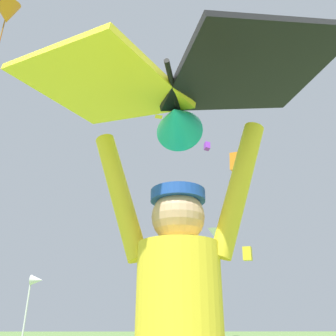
{
  "coord_description": "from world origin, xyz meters",
  "views": [
    {
      "loc": [
        -0.13,
        -1.8,
        1.07
      ],
      "look_at": [
        -0.06,
        2.15,
        2.83
      ],
      "focal_mm": 37.59,
      "sensor_mm": 36.0,
      "label": 1
    }
  ],
  "objects_px": {
    "distant_kite_orange_high_left": "(7,13)",
    "marker_flag": "(35,287)",
    "distant_kite_yellow_mid_right": "(247,254)",
    "distant_kite_yellow_high_right": "(159,116)",
    "distant_kite_magenta_low_right": "(174,213)",
    "distant_kite_purple_far_center": "(207,146)",
    "distant_kite_orange_mid_left": "(237,162)",
    "held_stunt_kite": "(175,91)",
    "distant_kite_white_overhead_distant": "(215,233)"
  },
  "relations": [
    {
      "from": "distant_kite_yellow_mid_right",
      "to": "distant_kite_purple_far_center",
      "type": "xyz_separation_m",
      "value": [
        -2.2,
        3.52,
        11.16
      ]
    },
    {
      "from": "held_stunt_kite",
      "to": "distant_kite_yellow_mid_right",
      "type": "relative_size",
      "value": 1.56
    },
    {
      "from": "distant_kite_magenta_low_right",
      "to": "distant_kite_yellow_high_right",
      "type": "relative_size",
      "value": 0.81
    },
    {
      "from": "distant_kite_orange_high_left",
      "to": "distant_kite_purple_far_center",
      "type": "relative_size",
      "value": 3.29
    },
    {
      "from": "distant_kite_orange_mid_left",
      "to": "distant_kite_orange_high_left",
      "type": "bearing_deg",
      "value": -145.14
    },
    {
      "from": "marker_flag",
      "to": "distant_kite_purple_far_center",
      "type": "bearing_deg",
      "value": 71.16
    },
    {
      "from": "distant_kite_orange_high_left",
      "to": "marker_flag",
      "type": "xyz_separation_m",
      "value": [
        4.67,
        -3.9,
        -13.2
      ]
    },
    {
      "from": "held_stunt_kite",
      "to": "distant_kite_magenta_low_right",
      "type": "distance_m",
      "value": 35.3
    },
    {
      "from": "distant_kite_orange_high_left",
      "to": "distant_kite_white_overhead_distant",
      "type": "xyz_separation_m",
      "value": [
        12.24,
        16.47,
        -6.99
      ]
    },
    {
      "from": "distant_kite_orange_high_left",
      "to": "marker_flag",
      "type": "relative_size",
      "value": 1.42
    },
    {
      "from": "distant_kite_yellow_mid_right",
      "to": "distant_kite_yellow_high_right",
      "type": "relative_size",
      "value": 1.03
    },
    {
      "from": "distant_kite_yellow_high_right",
      "to": "distant_kite_orange_mid_left",
      "type": "distance_m",
      "value": 13.45
    },
    {
      "from": "distant_kite_orange_high_left",
      "to": "marker_flag",
      "type": "height_order",
      "value": "distant_kite_orange_high_left"
    },
    {
      "from": "distant_kite_orange_mid_left",
      "to": "held_stunt_kite",
      "type": "bearing_deg",
      "value": -103.93
    },
    {
      "from": "distant_kite_yellow_high_right",
      "to": "marker_flag",
      "type": "distance_m",
      "value": 28.17
    },
    {
      "from": "marker_flag",
      "to": "distant_kite_orange_high_left",
      "type": "bearing_deg",
      "value": 140.18
    },
    {
      "from": "distant_kite_yellow_mid_right",
      "to": "distant_kite_orange_mid_left",
      "type": "bearing_deg",
      "value": -105.19
    },
    {
      "from": "held_stunt_kite",
      "to": "distant_kite_orange_mid_left",
      "type": "relative_size",
      "value": 1.25
    },
    {
      "from": "held_stunt_kite",
      "to": "distant_kite_purple_far_center",
      "type": "height_order",
      "value": "distant_kite_purple_far_center"
    },
    {
      "from": "distant_kite_yellow_high_right",
      "to": "distant_kite_purple_far_center",
      "type": "bearing_deg",
      "value": 7.79
    },
    {
      "from": "distant_kite_yellow_mid_right",
      "to": "marker_flag",
      "type": "bearing_deg",
      "value": -117.75
    },
    {
      "from": "distant_kite_yellow_mid_right",
      "to": "marker_flag",
      "type": "distance_m",
      "value": 21.19
    },
    {
      "from": "distant_kite_purple_far_center",
      "to": "marker_flag",
      "type": "distance_m",
      "value": 27.76
    },
    {
      "from": "distant_kite_orange_mid_left",
      "to": "marker_flag",
      "type": "relative_size",
      "value": 0.61
    },
    {
      "from": "distant_kite_yellow_high_right",
      "to": "distant_kite_orange_mid_left",
      "type": "xyz_separation_m",
      "value": [
        5.51,
        -8.41,
        -8.94
      ]
    },
    {
      "from": "held_stunt_kite",
      "to": "distant_kite_orange_mid_left",
      "type": "xyz_separation_m",
      "value": [
        5.05,
        20.38,
        9.14
      ]
    },
    {
      "from": "distant_kite_orange_high_left",
      "to": "distant_kite_white_overhead_distant",
      "type": "bearing_deg",
      "value": 53.38
    },
    {
      "from": "distant_kite_purple_far_center",
      "to": "distant_kite_orange_mid_left",
      "type": "distance_m",
      "value": 10.87
    },
    {
      "from": "distant_kite_yellow_mid_right",
      "to": "distant_kite_magenta_low_right",
      "type": "height_order",
      "value": "distant_kite_magenta_low_right"
    },
    {
      "from": "distant_kite_white_overhead_distant",
      "to": "held_stunt_kite",
      "type": "bearing_deg",
      "value": -99.08
    },
    {
      "from": "distant_kite_yellow_high_right",
      "to": "distant_kite_white_overhead_distant",
      "type": "distance_m",
      "value": 13.08
    },
    {
      "from": "distant_kite_yellow_mid_right",
      "to": "distant_kite_purple_far_center",
      "type": "distance_m",
      "value": 11.9
    },
    {
      "from": "distant_kite_purple_far_center",
      "to": "distant_kite_white_overhead_distant",
      "type": "bearing_deg",
      "value": -86.4
    },
    {
      "from": "distant_kite_orange_high_left",
      "to": "distant_kite_orange_mid_left",
      "type": "distance_m",
      "value": 16.11
    },
    {
      "from": "held_stunt_kite",
      "to": "distant_kite_white_overhead_distant",
      "type": "distance_m",
      "value": 28.88
    },
    {
      "from": "distant_kite_orange_high_left",
      "to": "distant_kite_yellow_mid_right",
      "type": "relative_size",
      "value": 2.89
    },
    {
      "from": "distant_kite_purple_far_center",
      "to": "distant_kite_orange_high_left",
      "type": "bearing_deg",
      "value": -124.0
    },
    {
      "from": "distant_kite_orange_high_left",
      "to": "distant_kite_yellow_high_right",
      "type": "height_order",
      "value": "distant_kite_yellow_high_right"
    },
    {
      "from": "distant_kite_yellow_mid_right",
      "to": "marker_flag",
      "type": "relative_size",
      "value": 0.49
    },
    {
      "from": "distant_kite_orange_high_left",
      "to": "distant_kite_magenta_low_right",
      "type": "relative_size",
      "value": 3.69
    },
    {
      "from": "distant_kite_orange_high_left",
      "to": "distant_kite_purple_far_center",
      "type": "xyz_separation_m",
      "value": [
        12.15,
        18.01,
        2.13
      ]
    },
    {
      "from": "distant_kite_purple_far_center",
      "to": "distant_kite_magenta_low_right",
      "type": "bearing_deg",
      "value": 124.99
    },
    {
      "from": "held_stunt_kite",
      "to": "distant_kite_white_overhead_distant",
      "type": "xyz_separation_m",
      "value": [
        4.46,
        27.9,
        5.98
      ]
    },
    {
      "from": "marker_flag",
      "to": "held_stunt_kite",
      "type": "bearing_deg",
      "value": -67.56
    },
    {
      "from": "distant_kite_orange_high_left",
      "to": "distant_kite_magenta_low_right",
      "type": "xyz_separation_m",
      "value": [
        8.99,
        22.52,
        -3.41
      ]
    },
    {
      "from": "distant_kite_yellow_high_right",
      "to": "held_stunt_kite",
      "type": "bearing_deg",
      "value": -89.09
    },
    {
      "from": "held_stunt_kite",
      "to": "distant_kite_orange_mid_left",
      "type": "distance_m",
      "value": 22.9
    },
    {
      "from": "distant_kite_white_overhead_distant",
      "to": "distant_kite_orange_mid_left",
      "type": "bearing_deg",
      "value": -85.47
    },
    {
      "from": "distant_kite_white_overhead_distant",
      "to": "marker_flag",
      "type": "distance_m",
      "value": 22.6
    },
    {
      "from": "distant_kite_magenta_low_right",
      "to": "distant_kite_purple_far_center",
      "type": "relative_size",
      "value": 0.89
    }
  ]
}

